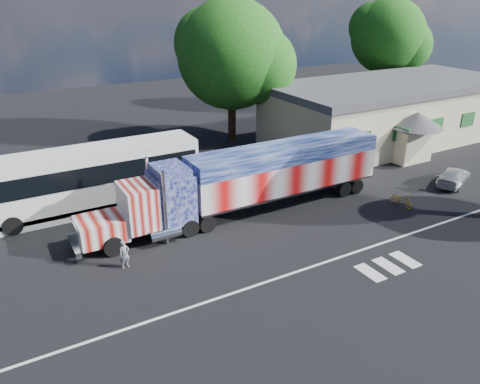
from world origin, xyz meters
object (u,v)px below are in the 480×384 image
bicycle (402,200)px  coach_bus (93,178)px  tree_ne_a (233,55)px  woman (124,254)px  semi_truck (252,179)px  tree_far_ne (389,37)px  parked_car (454,176)px

bicycle → coach_bus: bearing=149.6°
tree_ne_a → bicycle: bearing=-82.4°
coach_bus → bicycle: size_ratio=7.86×
woman → tree_ne_a: bearing=35.4°
coach_bus → tree_ne_a: bearing=29.9°
semi_truck → tree_far_ne: tree_far_ne is taller
semi_truck → coach_bus: semi_truck is taller
bicycle → tree_far_ne: 26.93m
semi_truck → bicycle: semi_truck is taller
parked_car → semi_truck: bearing=53.3°
parked_car → woman: bearing=63.8°
semi_truck → woman: bearing=-164.3°
semi_truck → tree_ne_a: bearing=65.3°
semi_truck → bicycle: 9.66m
woman → tree_far_ne: (34.61, 17.54, 7.25)m
coach_bus → woman: 7.82m
parked_car → tree_far_ne: 22.84m
parked_car → coach_bus: bearing=45.3°
parked_car → woman: (-23.17, 0.80, 0.15)m
semi_truck → woman: (-8.64, -2.42, -1.41)m
woman → tree_ne_a: tree_ne_a is taller
coach_bus → bicycle: coach_bus is taller
woman → tree_far_ne: 39.47m
coach_bus → bicycle: bearing=-29.0°
semi_truck → tree_far_ne: (25.97, 15.12, 5.84)m
tree_far_ne → bicycle: bearing=-132.2°
coach_bus → parked_car: (22.71, -8.50, -1.38)m
parked_car → tree_far_ne: size_ratio=0.34×
semi_truck → tree_far_ne: 30.61m
tree_ne_a → parked_car: bearing=-63.8°
coach_bus → bicycle: 19.26m
woman → bicycle: 17.33m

